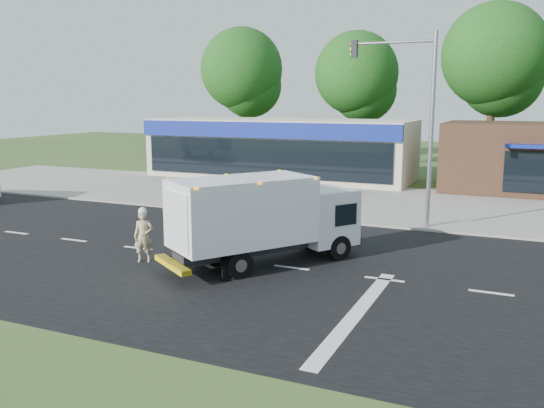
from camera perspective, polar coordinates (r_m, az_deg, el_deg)
The scene contains 11 objects.
ground at distance 18.53m, azimuth 1.95°, elevation -6.36°, with size 120.00×120.00×0.00m, color #385123.
road_asphalt at distance 18.52m, azimuth 1.95°, elevation -6.34°, with size 60.00×14.00×0.02m, color black.
sidewalk at distance 26.07m, azimuth 8.77°, elevation -1.44°, with size 60.00×2.40×0.12m, color gray.
parking_apron at distance 31.62m, azimuth 11.56°, elevation 0.44°, with size 60.00×9.00×0.02m, color gray.
lane_markings at distance 16.86m, azimuth 4.50°, elevation -8.02°, with size 55.20×7.00×0.01m.
ems_box_truck at distance 18.46m, azimuth -0.97°, elevation -1.03°, with size 5.37×6.58×2.92m.
emergency_worker at distance 19.44m, azimuth -12.61°, elevation -3.04°, with size 0.75×0.65×1.85m.
retail_strip_mall at distance 39.75m, azimuth 0.78°, elevation 5.54°, with size 18.00×6.20×4.00m.
brown_storefront at distance 36.58m, azimuth 24.56°, elevation 4.18°, with size 10.00×6.70×4.00m.
traffic_signal_pole at distance 24.44m, azimuth 14.09°, elevation 9.09°, with size 3.51×0.25×8.00m.
background_trees at distance 45.29m, azimuth 14.86°, elevation 12.58°, with size 36.77×7.39×12.10m.
Camera 1 is at (6.66, -16.45, 5.30)m, focal length 38.00 mm.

